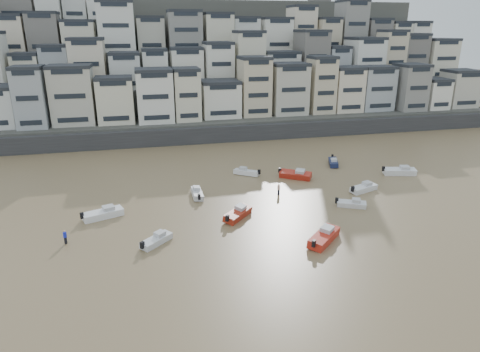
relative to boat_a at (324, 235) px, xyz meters
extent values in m
cube|color=#38383A|center=(-2.81, 49.14, 0.90)|extent=(140.00, 3.00, 3.50)
cube|color=#4C4C47|center=(2.19, 56.14, 1.15)|extent=(140.00, 14.00, 4.00)
cube|color=#4C4C47|center=(2.19, 68.14, 4.15)|extent=(140.00, 14.00, 10.00)
cube|color=#4C4C47|center=(2.19, 80.14, 8.15)|extent=(140.00, 14.00, 18.00)
cube|color=#4C4C47|center=(2.19, 92.14, 12.15)|extent=(140.00, 16.00, 26.00)
cube|color=#4C4C47|center=(2.19, 106.14, 15.15)|extent=(140.00, 18.00, 32.00)
camera|label=1|loc=(-20.09, -41.67, 23.12)|focal=32.00mm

